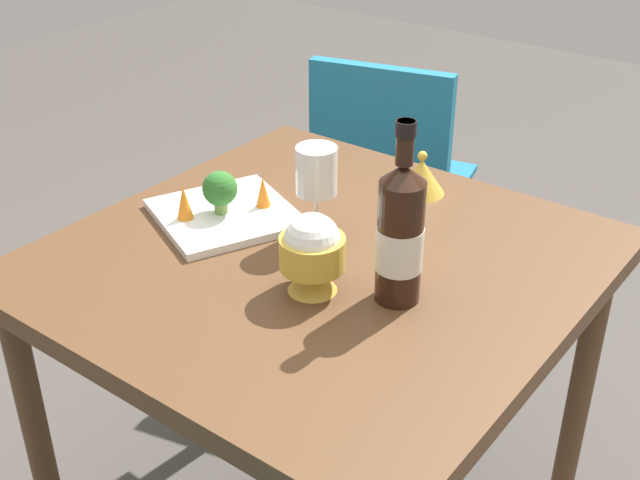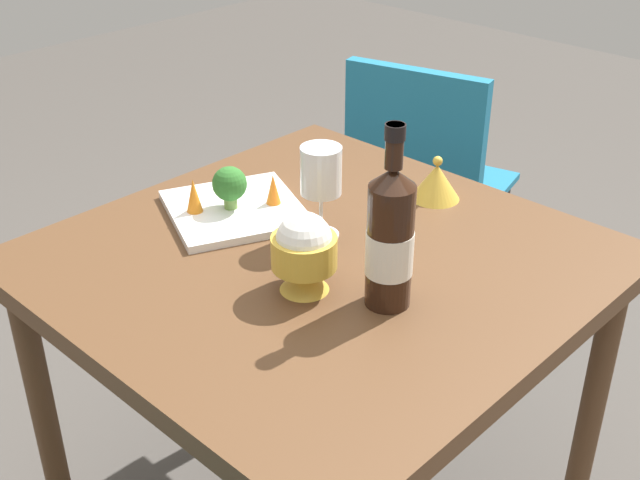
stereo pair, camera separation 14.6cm
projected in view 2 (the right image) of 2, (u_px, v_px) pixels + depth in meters
dining_table at (320, 295)px, 1.52m from camera, size 0.91×0.91×0.75m
chair_near_window at (422, 172)px, 2.33m from camera, size 0.48×0.48×0.85m
wine_bottle at (390, 238)px, 1.28m from camera, size 0.08×0.08×0.31m
wine_glass at (321, 173)px, 1.48m from camera, size 0.08×0.08×0.18m
rice_bowl at (304, 251)px, 1.34m from camera, size 0.11×0.11×0.14m
rice_bowl_lid at (436, 181)px, 1.66m from camera, size 0.10×0.10×0.09m
serving_plate at (234, 210)px, 1.61m from camera, size 0.33×0.33×0.02m
broccoli_floret at (230, 185)px, 1.58m from camera, size 0.07×0.07×0.09m
carrot_garnish_left at (194, 196)px, 1.57m from camera, size 0.03×0.03×0.07m
carrot_garnish_right at (273, 189)px, 1.61m from camera, size 0.03×0.03×0.06m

